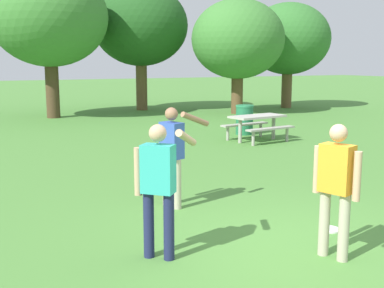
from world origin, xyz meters
TOP-DOWN VIEW (x-y plane):
  - ground_plane at (0.00, 0.00)m, footprint 120.00×120.00m
  - person_thrower at (-0.61, 2.31)m, footprint 0.78×0.59m
  - person_catcher at (0.22, -0.49)m, footprint 0.32×0.59m
  - person_bystander at (-1.65, 0.48)m, footprint 0.84×0.47m
  - frisbee at (0.87, 0.27)m, footprint 0.30×0.30m
  - picnic_table_near at (4.49, 7.21)m, footprint 1.85×1.61m
  - trash_can_further_along at (4.90, 8.52)m, footprint 0.59×0.59m
  - tree_broad_center at (0.35, 16.24)m, footprint 4.82×4.82m
  - tree_far_right at (4.93, 17.66)m, footprint 4.54×4.54m
  - tree_slender_mid at (8.18, 14.08)m, footprint 4.17×4.17m
  - tree_back_left at (12.03, 15.38)m, footprint 4.23×4.23m

SIDE VIEW (x-z plane):
  - ground_plane at x=0.00m, z-range 0.00..0.00m
  - frisbee at x=0.87m, z-range 0.00..0.03m
  - trash_can_further_along at x=4.90m, z-range 0.00..0.96m
  - picnic_table_near at x=4.49m, z-range 0.18..0.95m
  - person_catcher at x=0.22m, z-range 0.12..1.76m
  - person_thrower at x=-0.61m, z-range 0.14..1.78m
  - person_bystander at x=-1.65m, z-range 0.14..1.78m
  - tree_slender_mid at x=8.18m, z-range 0.77..5.89m
  - tree_back_left at x=12.03m, z-range 0.82..6.12m
  - tree_far_right at x=4.93m, z-range 1.04..7.04m
  - tree_broad_center at x=0.35m, z-range 1.04..7.27m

